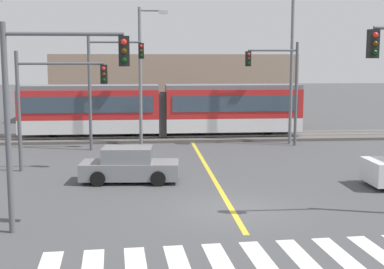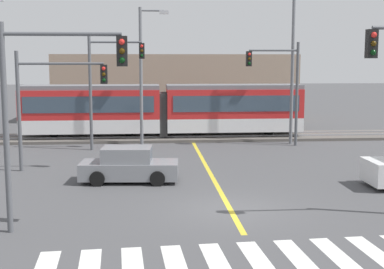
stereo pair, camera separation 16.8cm
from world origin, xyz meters
The scene contains 22 objects.
ground_plane centered at (0.00, 0.00, 0.00)m, with size 200.00×200.00×0.00m, color #474749.
track_bed centered at (0.00, 17.40, 0.09)m, with size 120.00×4.00×0.18m, color #56514C.
rail_near centered at (0.00, 16.68, 0.23)m, with size 120.00×0.08×0.10m, color #939399.
rail_far centered at (0.00, 18.12, 0.23)m, with size 120.00×0.08×0.10m, color #939399.
light_rail_tram centered at (-1.87, 17.40, 2.05)m, with size 18.50×2.64×3.43m.
crosswalk_stripe_1 centered at (-4.39, -5.06, 0.00)m, with size 0.56×2.80×0.01m, color silver.
crosswalk_stripe_2 centered at (-3.29, -5.00, 0.00)m, with size 0.56×2.80×0.01m, color silver.
crosswalk_stripe_3 centered at (-2.20, -4.93, 0.00)m, with size 0.56×2.80×0.01m, color silver.
crosswalk_stripe_4 centered at (-1.10, -4.87, 0.00)m, with size 0.56×2.80×0.01m, color silver.
crosswalk_stripe_5 centered at (0.00, -4.80, 0.00)m, with size 0.56×2.80×0.01m, color silver.
crosswalk_stripe_6 centered at (1.10, -4.74, 0.00)m, with size 0.56×2.80×0.01m, color silver.
crosswalk_stripe_7 centered at (2.20, -4.67, 0.00)m, with size 0.56×2.80×0.01m, color silver.
crosswalk_stripe_8 centered at (3.29, -4.61, 0.00)m, with size 0.56×2.80×0.01m, color silver.
lane_centre_line centered at (0.00, 6.30, 0.00)m, with size 0.20×18.21×0.01m, color gold.
sedan_crossing centered at (-3.71, 4.72, 0.70)m, with size 4.31×2.15×1.52m.
traffic_light_far_left centered at (-5.17, 13.22, 4.34)m, with size 3.25×0.38×6.60m.
traffic_light_mid_left centered at (-7.42, 7.42, 3.72)m, with size 4.25×0.38×5.67m.
traffic_light_near_left centered at (-5.89, -1.91, 4.22)m, with size 3.75×0.38×6.35m.
traffic_light_far_right centered at (5.17, 13.81, 4.10)m, with size 3.25×0.38×6.32m.
street_lamp_centre centered at (-3.11, 14.81, 4.72)m, with size 1.80×0.28×8.40m.
street_lamp_east centered at (6.25, 14.57, 5.39)m, with size 1.96×0.28×9.66m.
building_backdrop_far centered at (-0.44, 29.10, 2.86)m, with size 20.72×6.00×5.71m, color gray.
Camera 1 is at (-3.02, -18.14, 5.24)m, focal length 50.00 mm.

